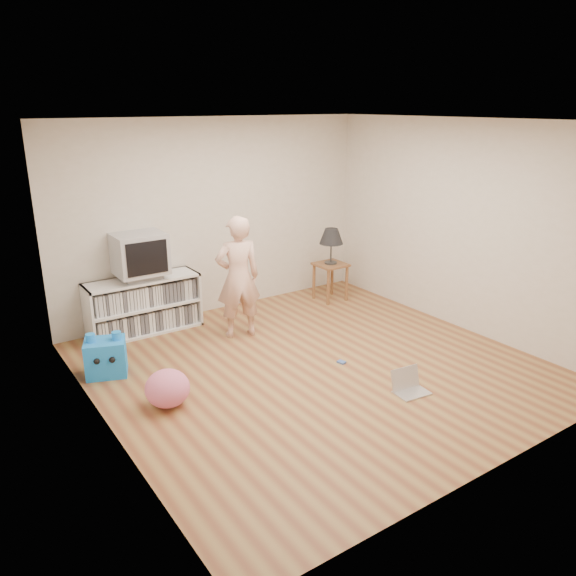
% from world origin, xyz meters
% --- Properties ---
extents(ground, '(4.50, 4.50, 0.00)m').
position_xyz_m(ground, '(0.00, 0.00, 0.00)').
color(ground, brown).
rests_on(ground, ground).
extents(walls, '(4.52, 4.52, 2.60)m').
position_xyz_m(walls, '(0.00, 0.00, 1.30)').
color(walls, beige).
rests_on(walls, ground).
extents(ceiling, '(4.50, 4.50, 0.01)m').
position_xyz_m(ceiling, '(0.00, 0.00, 2.60)').
color(ceiling, white).
rests_on(ceiling, walls).
extents(media_unit, '(1.40, 0.45, 0.70)m').
position_xyz_m(media_unit, '(-1.17, 2.04, 0.35)').
color(media_unit, white).
rests_on(media_unit, ground).
extents(dvd_deck, '(0.45, 0.35, 0.07)m').
position_xyz_m(dvd_deck, '(-1.17, 2.02, 0.73)').
color(dvd_deck, gray).
rests_on(dvd_deck, media_unit).
extents(crt_tv, '(0.60, 0.53, 0.50)m').
position_xyz_m(crt_tv, '(-1.17, 2.02, 1.02)').
color(crt_tv, '#A5A5AA').
rests_on(crt_tv, dvd_deck).
extents(side_table, '(0.42, 0.42, 0.55)m').
position_xyz_m(side_table, '(1.51, 1.65, 0.42)').
color(side_table, brown).
rests_on(side_table, ground).
extents(table_lamp, '(0.34, 0.34, 0.52)m').
position_xyz_m(table_lamp, '(1.51, 1.65, 0.94)').
color(table_lamp, '#333333').
rests_on(table_lamp, side_table).
extents(person, '(0.62, 0.48, 1.51)m').
position_xyz_m(person, '(-0.25, 1.23, 0.76)').
color(person, beige).
rests_on(person, ground).
extents(laptop, '(0.36, 0.30, 0.23)m').
position_xyz_m(laptop, '(0.44, -0.97, 0.06)').
color(laptop, silver).
rests_on(laptop, ground).
extents(playing_cards, '(0.09, 0.10, 0.02)m').
position_xyz_m(playing_cards, '(0.30, -0.09, 0.01)').
color(playing_cards, '#4060AC').
rests_on(playing_cards, ground).
extents(plush_blue, '(0.50, 0.45, 0.48)m').
position_xyz_m(plush_blue, '(-1.95, 1.10, 0.20)').
color(plush_blue, '#1582F3').
rests_on(plush_blue, ground).
extents(plush_pink, '(0.52, 0.52, 0.36)m').
position_xyz_m(plush_pink, '(-1.66, 0.13, 0.18)').
color(plush_pink, '#D96690').
rests_on(plush_pink, ground).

